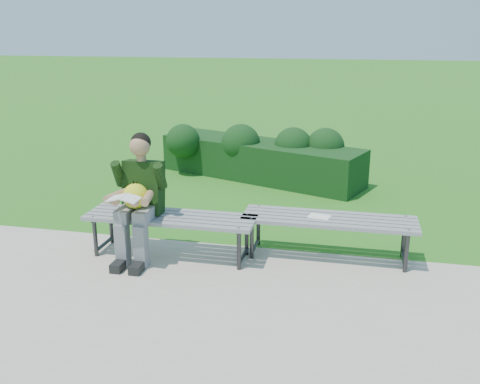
% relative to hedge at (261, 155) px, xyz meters
% --- Properties ---
extents(ground, '(80.00, 80.00, 0.00)m').
position_rel_hedge_xyz_m(ground, '(0.20, -2.92, -0.39)').
color(ground, '#24651D').
rests_on(ground, ground).
extents(walkway, '(30.00, 3.50, 0.02)m').
position_rel_hedge_xyz_m(walkway, '(0.20, -4.67, -0.38)').
color(walkway, '#B2A395').
rests_on(walkway, ground).
extents(hedge, '(3.48, 2.01, 0.89)m').
position_rel_hedge_xyz_m(hedge, '(0.00, 0.00, 0.00)').
color(hedge, '#144010').
rests_on(hedge, ground).
extents(bench_left, '(1.80, 0.50, 0.46)m').
position_rel_hedge_xyz_m(bench_left, '(-0.36, -3.33, 0.03)').
color(bench_left, gray).
rests_on(bench_left, walkway).
extents(bench_right, '(1.80, 0.50, 0.46)m').
position_rel_hedge_xyz_m(bench_right, '(1.27, -3.03, 0.03)').
color(bench_right, gray).
rests_on(bench_right, walkway).
extents(seated_boy, '(0.56, 0.76, 1.31)m').
position_rel_hedge_xyz_m(seated_boy, '(-0.66, -3.43, 0.33)').
color(seated_boy, slate).
rests_on(seated_boy, walkway).
extents(paper_sheet, '(0.25, 0.20, 0.01)m').
position_rel_hedge_xyz_m(paper_sheet, '(1.17, -3.03, 0.08)').
color(paper_sheet, white).
rests_on(paper_sheet, bench_right).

